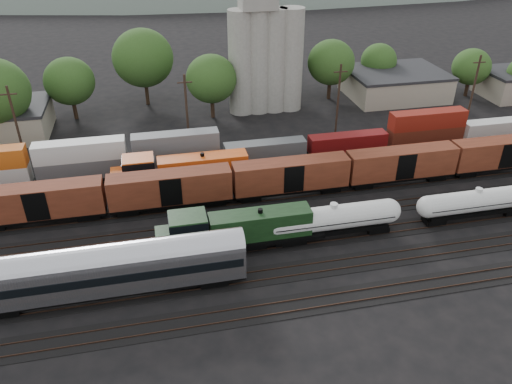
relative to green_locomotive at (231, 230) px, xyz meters
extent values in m
plane|color=black|center=(10.07, 5.00, -2.80)|extent=(600.00, 600.00, 0.00)
cube|color=black|center=(10.07, -10.00, -2.76)|extent=(180.00, 3.20, 0.08)
cube|color=#382319|center=(10.07, -10.72, -2.68)|extent=(180.00, 0.08, 0.16)
cube|color=#382319|center=(10.07, -9.28, -2.68)|extent=(180.00, 0.08, 0.16)
cube|color=black|center=(10.07, -5.00, -2.76)|extent=(180.00, 3.20, 0.08)
cube|color=#382319|center=(10.07, -5.72, -2.68)|extent=(180.00, 0.08, 0.16)
cube|color=#382319|center=(10.07, -4.28, -2.68)|extent=(180.00, 0.08, 0.16)
cube|color=black|center=(10.07, 0.00, -2.76)|extent=(180.00, 3.20, 0.08)
cube|color=#382319|center=(10.07, -0.72, -2.68)|extent=(180.00, 0.08, 0.16)
cube|color=#382319|center=(10.07, 0.72, -2.68)|extent=(180.00, 0.08, 0.16)
cube|color=black|center=(10.07, 5.00, -2.76)|extent=(180.00, 3.20, 0.08)
cube|color=#382319|center=(10.07, 4.28, -2.68)|extent=(180.00, 0.08, 0.16)
cube|color=#382319|center=(10.07, 5.72, -2.68)|extent=(180.00, 0.08, 0.16)
cube|color=black|center=(10.07, 10.00, -2.76)|extent=(180.00, 3.20, 0.08)
cube|color=#382319|center=(10.07, 9.28, -2.68)|extent=(180.00, 0.08, 0.16)
cube|color=#382319|center=(10.07, 10.72, -2.68)|extent=(180.00, 0.08, 0.16)
cube|color=black|center=(10.07, 15.00, -2.76)|extent=(180.00, 3.20, 0.08)
cube|color=#382319|center=(10.07, 14.28, -2.68)|extent=(180.00, 0.08, 0.16)
cube|color=#382319|center=(10.07, 15.72, -2.68)|extent=(180.00, 0.08, 0.16)
cube|color=black|center=(10.07, 20.00, -2.76)|extent=(180.00, 3.20, 0.08)
cube|color=#382319|center=(10.07, 19.28, -2.68)|extent=(180.00, 0.08, 0.16)
cube|color=#382319|center=(10.07, 20.72, -2.68)|extent=(180.00, 0.08, 0.16)
cube|color=black|center=(1.03, 0.00, -1.39)|extent=(18.66, 3.18, 0.44)
cube|color=black|center=(1.03, 0.00, -1.89)|extent=(5.49, 2.41, 0.88)
cube|color=black|center=(3.26, 0.00, 0.31)|extent=(11.20, 2.63, 2.96)
cube|color=black|center=(-4.57, 0.00, 0.64)|extent=(3.95, 3.18, 3.62)
cube|color=black|center=(-4.57, 0.00, 1.79)|extent=(4.06, 3.29, 0.99)
cube|color=black|center=(-7.18, 0.00, -0.18)|extent=(1.76, 2.63, 1.98)
cylinder|color=black|center=(3.26, 0.00, 1.96)|extent=(0.55, 0.55, 0.55)
cube|color=black|center=(-4.95, 0.00, -2.10)|extent=(2.85, 2.20, 0.77)
cube|color=black|center=(7.00, 0.00, -2.10)|extent=(2.85, 2.20, 0.77)
cylinder|color=silver|center=(11.67, 0.00, -0.04)|extent=(13.60, 2.80, 2.80)
sphere|color=silver|center=(4.87, 0.00, -0.04)|extent=(2.80, 2.80, 2.80)
sphere|color=silver|center=(18.47, 0.00, -0.04)|extent=(2.80, 2.80, 2.80)
cylinder|color=silver|center=(11.67, 0.00, 1.55)|extent=(0.87, 0.87, 0.48)
cube|color=black|center=(11.67, 0.00, -0.04)|extent=(13.91, 2.94, 0.08)
cube|color=black|center=(11.67, 0.00, -1.58)|extent=(13.13, 2.12, 0.48)
cube|color=black|center=(6.11, 0.00, -2.16)|extent=(2.51, 1.93, 0.68)
cube|color=black|center=(17.23, 0.00, -2.16)|extent=(2.51, 1.93, 0.68)
cylinder|color=silver|center=(29.84, 0.00, -0.20)|extent=(12.74, 2.62, 2.62)
sphere|color=silver|center=(23.47, 0.00, -0.20)|extent=(2.62, 2.62, 2.62)
cylinder|color=silver|center=(29.84, 0.00, 1.29)|extent=(0.81, 0.81, 0.45)
cube|color=black|center=(29.84, 0.00, -0.20)|extent=(13.03, 2.75, 0.07)
cube|color=black|center=(29.84, 0.00, -1.65)|extent=(12.31, 1.99, 0.45)
cube|color=black|center=(24.63, 0.00, -2.19)|extent=(2.35, 1.81, 0.63)
cube|color=black|center=(35.06, 0.00, -2.19)|extent=(2.35, 1.81, 0.63)
cube|color=silver|center=(-12.61, -5.00, 0.22)|extent=(26.00, 3.14, 3.25)
cylinder|color=silver|center=(-12.61, -5.00, 1.84)|extent=(26.00, 3.14, 3.14)
cube|color=black|center=(-12.61, -5.00, 0.61)|extent=(25.48, 3.21, 0.91)
cube|color=black|center=(-12.61, -5.00, -1.52)|extent=(26.00, 2.82, 0.43)
cube|color=black|center=(-22.49, -5.00, -2.11)|extent=(2.82, 2.17, 0.76)
cube|color=black|center=(-2.73, -5.00, -2.11)|extent=(2.82, 2.17, 0.76)
cube|color=black|center=(-3.54, 15.00, -1.39)|extent=(19.77, 3.19, 0.44)
cube|color=black|center=(-3.54, 15.00, -1.88)|extent=(5.49, 2.42, 0.88)
cube|color=#D24C12|center=(-1.17, 15.00, 0.31)|extent=(11.86, 2.64, 2.97)
cube|color=#D24C12|center=(-9.47, 15.00, 0.64)|extent=(3.95, 3.19, 3.62)
cube|color=black|center=(-9.47, 15.00, 1.79)|extent=(4.06, 3.30, 0.99)
cube|color=#D24C12|center=(-12.24, 15.00, -0.18)|extent=(1.76, 2.64, 1.98)
cylinder|color=black|center=(-1.17, 15.00, 1.96)|extent=(0.55, 0.55, 0.55)
cube|color=black|center=(-9.86, 15.00, -2.10)|extent=(2.86, 2.20, 0.77)
cube|color=black|center=(2.79, 15.00, -2.10)|extent=(2.86, 2.20, 0.77)
cube|color=black|center=(-21.23, 10.00, -1.60)|extent=(15.00, 2.60, 0.40)
cube|color=#5E2716|center=(-21.23, 10.00, 0.50)|extent=(15.00, 2.90, 3.80)
cube|color=black|center=(-5.83, 10.00, -1.60)|extent=(15.00, 2.60, 0.40)
cube|color=#5E2716|center=(-5.83, 10.00, 0.50)|extent=(15.00, 2.90, 3.80)
cube|color=black|center=(9.57, 10.00, -1.60)|extent=(15.00, 2.60, 0.40)
cube|color=#5E2716|center=(9.57, 10.00, 0.50)|extent=(15.00, 2.90, 3.80)
cube|color=black|center=(24.97, 10.00, -1.60)|extent=(15.00, 2.60, 0.40)
cube|color=#5E2716|center=(24.97, 10.00, 0.50)|extent=(15.00, 2.90, 3.80)
cube|color=black|center=(40.37, 10.00, -1.60)|extent=(15.00, 2.60, 0.40)
cube|color=#5E2716|center=(40.37, 10.00, 0.50)|extent=(15.00, 2.90, 3.80)
cube|color=black|center=(10.07, 20.00, -2.30)|extent=(160.00, 2.60, 0.60)
cube|color=#535558|center=(-17.07, 20.00, -0.70)|extent=(12.00, 2.40, 2.60)
cube|color=silver|center=(-17.07, 20.00, 1.90)|extent=(12.00, 2.40, 2.60)
cube|color=#595C5E|center=(-4.27, 20.00, -0.70)|extent=(12.00, 2.40, 2.60)
cube|color=#585A5D|center=(-4.27, 20.00, 1.90)|extent=(12.00, 2.40, 2.60)
cube|color=#4E5153|center=(8.53, 20.00, -0.70)|extent=(12.00, 2.40, 2.60)
cube|color=maroon|center=(21.33, 20.00, -0.70)|extent=(12.00, 2.40, 2.60)
cube|color=#521E13|center=(34.13, 20.00, -0.70)|extent=(12.00, 2.40, 2.60)
cube|color=maroon|center=(34.13, 20.00, 1.90)|extent=(12.00, 2.40, 2.60)
cube|color=beige|center=(46.93, 20.00, -0.70)|extent=(12.00, 2.40, 2.60)
cylinder|color=gray|center=(9.07, 41.00, 6.20)|extent=(4.40, 4.40, 18.00)
cylinder|color=gray|center=(12.07, 41.00, 6.20)|extent=(4.40, 4.40, 18.00)
cylinder|color=gray|center=(15.07, 41.00, 6.20)|extent=(4.40, 4.40, 18.00)
cylinder|color=gray|center=(18.07, 41.00, 6.20)|extent=(4.40, 4.40, 18.00)
cube|color=#9E937F|center=(40.07, 43.00, -0.50)|extent=(18.00, 14.00, 4.60)
cube|color=#232326|center=(40.07, 43.00, 2.05)|extent=(18.36, 14.28, 0.50)
cylinder|color=black|center=(-30.21, 36.00, -0.85)|extent=(0.70, 0.70, 3.89)
cylinder|color=black|center=(-20.36, 44.09, -1.23)|extent=(0.70, 0.70, 3.14)
ellipsoid|color=#30541F|center=(-20.36, 44.09, 4.05)|extent=(8.53, 8.53, 8.08)
cylinder|color=black|center=(-7.64, 48.69, -0.77)|extent=(0.70, 0.70, 4.07)
ellipsoid|color=#30541F|center=(-7.64, 48.69, 6.06)|extent=(11.03, 11.03, 10.45)
cylinder|color=black|center=(3.53, 39.61, -1.18)|extent=(0.70, 0.70, 3.23)
ellipsoid|color=#30541F|center=(3.53, 39.61, 4.24)|extent=(8.77, 8.77, 8.31)
cylinder|color=black|center=(16.85, 47.95, -0.84)|extent=(0.70, 0.70, 3.92)
ellipsoid|color=#30541F|center=(16.85, 47.95, 5.74)|extent=(10.64, 10.64, 10.08)
cylinder|color=black|center=(27.05, 44.37, -1.16)|extent=(0.70, 0.70, 3.28)
ellipsoid|color=#30541F|center=(27.05, 44.37, 4.35)|extent=(8.90, 8.90, 8.43)
cylinder|color=black|center=(38.61, 48.10, -1.48)|extent=(0.70, 0.70, 2.63)
ellipsoid|color=#30541F|center=(38.61, 48.10, 2.94)|extent=(7.15, 7.15, 6.77)
cylinder|color=black|center=(54.16, 39.97, -1.46)|extent=(0.70, 0.70, 2.68)
ellipsoid|color=#30541F|center=(54.16, 39.97, 3.04)|extent=(7.27, 7.27, 6.89)
cylinder|color=black|center=(-25.93, 27.00, 3.20)|extent=(0.36, 0.36, 12.00)
cube|color=black|center=(-25.93, 27.00, 8.00)|extent=(2.20, 0.18, 0.18)
cylinder|color=black|center=(-1.93, 27.00, 3.20)|extent=(0.36, 0.36, 12.00)
cube|color=black|center=(-1.93, 27.00, 8.00)|extent=(2.20, 0.18, 0.18)
cylinder|color=black|center=(22.07, 27.00, 3.20)|extent=(0.36, 0.36, 12.00)
cube|color=black|center=(22.07, 27.00, 8.00)|extent=(2.20, 0.18, 0.18)
cylinder|color=black|center=(46.07, 27.00, 3.20)|extent=(0.36, 0.36, 12.00)
cube|color=black|center=(46.07, 27.00, 8.00)|extent=(2.20, 0.18, 0.18)
ellipsoid|color=#59665B|center=(50.07, 265.00, -25.55)|extent=(520.00, 286.00, 130.00)
camera|label=1|loc=(-6.86, -44.11, 31.02)|focal=35.00mm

